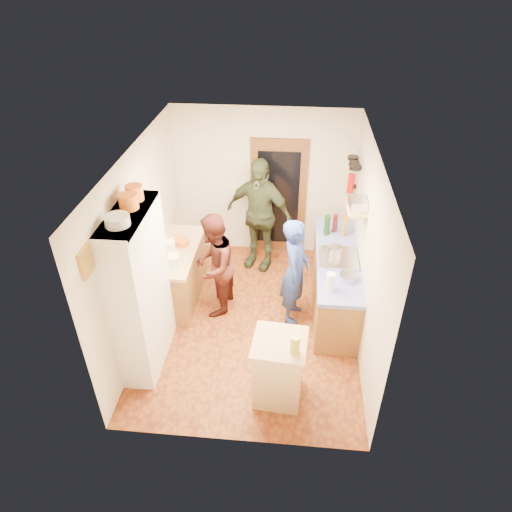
# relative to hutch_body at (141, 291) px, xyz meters

# --- Properties ---
(floor) EXTENTS (3.00, 4.00, 0.02)m
(floor) POSITION_rel_hutch_body_xyz_m (1.30, 0.80, -1.11)
(floor) COLOR brown
(floor) RESTS_ON ground
(ceiling) EXTENTS (3.00, 4.00, 0.02)m
(ceiling) POSITION_rel_hutch_body_xyz_m (1.30, 0.80, 1.51)
(ceiling) COLOR silver
(ceiling) RESTS_ON ground
(wall_back) EXTENTS (3.00, 0.02, 2.60)m
(wall_back) POSITION_rel_hutch_body_xyz_m (1.30, 2.81, 0.20)
(wall_back) COLOR beige
(wall_back) RESTS_ON ground
(wall_front) EXTENTS (3.00, 0.02, 2.60)m
(wall_front) POSITION_rel_hutch_body_xyz_m (1.30, -1.21, 0.20)
(wall_front) COLOR beige
(wall_front) RESTS_ON ground
(wall_left) EXTENTS (0.02, 4.00, 2.60)m
(wall_left) POSITION_rel_hutch_body_xyz_m (-0.21, 0.80, 0.20)
(wall_left) COLOR beige
(wall_left) RESTS_ON ground
(wall_right) EXTENTS (0.02, 4.00, 2.60)m
(wall_right) POSITION_rel_hutch_body_xyz_m (2.81, 0.80, 0.20)
(wall_right) COLOR beige
(wall_right) RESTS_ON ground
(door_frame) EXTENTS (0.95, 0.06, 2.10)m
(door_frame) POSITION_rel_hutch_body_xyz_m (1.55, 2.77, -0.05)
(door_frame) COLOR brown
(door_frame) RESTS_ON ground
(door_glass) EXTENTS (0.70, 0.02, 1.70)m
(door_glass) POSITION_rel_hutch_body_xyz_m (1.55, 2.74, -0.05)
(door_glass) COLOR black
(door_glass) RESTS_ON door_frame
(hutch_body) EXTENTS (0.40, 1.20, 2.20)m
(hutch_body) POSITION_rel_hutch_body_xyz_m (0.00, 0.00, 0.00)
(hutch_body) COLOR white
(hutch_body) RESTS_ON ground
(hutch_top_shelf) EXTENTS (0.40, 1.14, 0.04)m
(hutch_top_shelf) POSITION_rel_hutch_body_xyz_m (0.00, 0.00, 1.08)
(hutch_top_shelf) COLOR white
(hutch_top_shelf) RESTS_ON hutch_body
(plate_stack) EXTENTS (0.26, 0.26, 0.11)m
(plate_stack) POSITION_rel_hutch_body_xyz_m (0.00, -0.27, 1.15)
(plate_stack) COLOR white
(plate_stack) RESTS_ON hutch_top_shelf
(orange_pot_a) EXTENTS (0.21, 0.21, 0.17)m
(orange_pot_a) POSITION_rel_hutch_body_xyz_m (0.00, 0.10, 1.19)
(orange_pot_a) COLOR orange
(orange_pot_a) RESTS_ON hutch_top_shelf
(orange_pot_b) EXTENTS (0.20, 0.20, 0.18)m
(orange_pot_b) POSITION_rel_hutch_body_xyz_m (0.00, 0.31, 1.19)
(orange_pot_b) COLOR orange
(orange_pot_b) RESTS_ON hutch_top_shelf
(left_counter_base) EXTENTS (0.60, 1.40, 0.85)m
(left_counter_base) POSITION_rel_hutch_body_xyz_m (0.10, 1.25, -0.68)
(left_counter_base) COLOR #9D6B32
(left_counter_base) RESTS_ON ground
(left_counter_top) EXTENTS (0.64, 1.44, 0.05)m
(left_counter_top) POSITION_rel_hutch_body_xyz_m (0.10, 1.25, -0.23)
(left_counter_top) COLOR #DAB077
(left_counter_top) RESTS_ON left_counter_base
(toaster) EXTENTS (0.31, 0.25, 0.20)m
(toaster) POSITION_rel_hutch_body_xyz_m (0.15, 0.79, -0.10)
(toaster) COLOR white
(toaster) RESTS_ON left_counter_top
(kettle) EXTENTS (0.21, 0.21, 0.20)m
(kettle) POSITION_rel_hutch_body_xyz_m (0.05, 1.15, -0.10)
(kettle) COLOR white
(kettle) RESTS_ON left_counter_top
(orange_bowl) EXTENTS (0.25, 0.25, 0.10)m
(orange_bowl) POSITION_rel_hutch_body_xyz_m (0.18, 1.39, -0.15)
(orange_bowl) COLOR orange
(orange_bowl) RESTS_ON left_counter_top
(chopping_board) EXTENTS (0.31, 0.23, 0.02)m
(chopping_board) POSITION_rel_hutch_body_xyz_m (0.12, 1.76, -0.19)
(chopping_board) COLOR #DAB077
(chopping_board) RESTS_ON left_counter_top
(right_counter_base) EXTENTS (0.60, 2.20, 0.84)m
(right_counter_base) POSITION_rel_hutch_body_xyz_m (2.50, 1.30, -0.68)
(right_counter_base) COLOR #9D6B32
(right_counter_base) RESTS_ON ground
(right_counter_top) EXTENTS (0.62, 2.22, 0.06)m
(right_counter_top) POSITION_rel_hutch_body_xyz_m (2.50, 1.30, -0.23)
(right_counter_top) COLOR #0E12B6
(right_counter_top) RESTS_ON right_counter_base
(hob) EXTENTS (0.55, 0.58, 0.04)m
(hob) POSITION_rel_hutch_body_xyz_m (2.50, 1.23, -0.18)
(hob) COLOR silver
(hob) RESTS_ON right_counter_top
(pot_on_hob) EXTENTS (0.19, 0.19, 0.12)m
(pot_on_hob) POSITION_rel_hutch_body_xyz_m (2.45, 1.31, -0.10)
(pot_on_hob) COLOR silver
(pot_on_hob) RESTS_ON hob
(bottle_a) EXTENTS (0.10, 0.10, 0.33)m
(bottle_a) POSITION_rel_hutch_body_xyz_m (2.35, 1.89, -0.03)
(bottle_a) COLOR #143F14
(bottle_a) RESTS_ON right_counter_top
(bottle_b) EXTENTS (0.09, 0.09, 0.30)m
(bottle_b) POSITION_rel_hutch_body_xyz_m (2.48, 2.00, -0.05)
(bottle_b) COLOR #591419
(bottle_b) RESTS_ON right_counter_top
(bottle_c) EXTENTS (0.09, 0.09, 0.32)m
(bottle_c) POSITION_rel_hutch_body_xyz_m (2.61, 1.88, -0.04)
(bottle_c) COLOR olive
(bottle_c) RESTS_ON right_counter_top
(paper_towel) EXTENTS (0.13, 0.13, 0.26)m
(paper_towel) POSITION_rel_hutch_body_xyz_m (2.35, 0.50, -0.07)
(paper_towel) COLOR white
(paper_towel) RESTS_ON right_counter_top
(mixing_bowl) EXTENTS (0.25, 0.25, 0.09)m
(mixing_bowl) POSITION_rel_hutch_body_xyz_m (2.60, 0.73, -0.15)
(mixing_bowl) COLOR silver
(mixing_bowl) RESTS_ON right_counter_top
(island_base) EXTENTS (0.59, 0.59, 0.86)m
(island_base) POSITION_rel_hutch_body_xyz_m (1.75, -0.52, -0.67)
(island_base) COLOR #DAB077
(island_base) RESTS_ON ground
(island_top) EXTENTS (0.67, 0.67, 0.05)m
(island_top) POSITION_rel_hutch_body_xyz_m (1.75, -0.52, -0.22)
(island_top) COLOR #DAB077
(island_top) RESTS_ON island_base
(cutting_board) EXTENTS (0.37, 0.31, 0.02)m
(cutting_board) POSITION_rel_hutch_body_xyz_m (1.70, -0.46, -0.21)
(cutting_board) COLOR white
(cutting_board) RESTS_ON island_top
(oil_jar) EXTENTS (0.11, 0.11, 0.21)m
(oil_jar) POSITION_rel_hutch_body_xyz_m (1.92, -0.65, -0.08)
(oil_jar) COLOR #AD9E2D
(oil_jar) RESTS_ON island_top
(pan_rail) EXTENTS (0.02, 0.65, 0.02)m
(pan_rail) POSITION_rel_hutch_body_xyz_m (2.76, 2.33, 0.95)
(pan_rail) COLOR silver
(pan_rail) RESTS_ON wall_right
(pan_hang_a) EXTENTS (0.18, 0.18, 0.05)m
(pan_hang_a) POSITION_rel_hutch_body_xyz_m (2.70, 2.15, 0.82)
(pan_hang_a) COLOR black
(pan_hang_a) RESTS_ON pan_rail
(pan_hang_b) EXTENTS (0.16, 0.16, 0.05)m
(pan_hang_b) POSITION_rel_hutch_body_xyz_m (2.70, 2.35, 0.80)
(pan_hang_b) COLOR black
(pan_hang_b) RESTS_ON pan_rail
(pan_hang_c) EXTENTS (0.17, 0.17, 0.05)m
(pan_hang_c) POSITION_rel_hutch_body_xyz_m (2.70, 2.55, 0.81)
(pan_hang_c) COLOR black
(pan_hang_c) RESTS_ON pan_rail
(wall_shelf) EXTENTS (0.26, 0.42, 0.03)m
(wall_shelf) POSITION_rel_hutch_body_xyz_m (2.67, 1.25, 0.60)
(wall_shelf) COLOR #DAB077
(wall_shelf) RESTS_ON wall_right
(radio) EXTENTS (0.24, 0.32, 0.15)m
(radio) POSITION_rel_hutch_body_xyz_m (2.67, 1.25, 0.69)
(radio) COLOR silver
(radio) RESTS_ON wall_shelf
(ext_bracket) EXTENTS (0.06, 0.10, 0.04)m
(ext_bracket) POSITION_rel_hutch_body_xyz_m (2.77, 2.50, 0.35)
(ext_bracket) COLOR black
(ext_bracket) RESTS_ON wall_right
(fire_extinguisher) EXTENTS (0.11, 0.11, 0.32)m
(fire_extinguisher) POSITION_rel_hutch_body_xyz_m (2.71, 2.50, 0.40)
(fire_extinguisher) COLOR red
(fire_extinguisher) RESTS_ON wall_right
(picture_frame) EXTENTS (0.03, 0.25, 0.30)m
(picture_frame) POSITION_rel_hutch_body_xyz_m (-0.18, -0.75, 0.95)
(picture_frame) COLOR gold
(picture_frame) RESTS_ON wall_left
(person_hob) EXTENTS (0.46, 0.64, 1.64)m
(person_hob) POSITION_rel_hutch_body_xyz_m (1.92, 0.94, -0.28)
(person_hob) COLOR navy
(person_hob) RESTS_ON ground
(person_left) EXTENTS (0.70, 0.85, 1.61)m
(person_left) POSITION_rel_hutch_body_xyz_m (0.75, 1.06, -0.29)
(person_left) COLOR #441A14
(person_left) RESTS_ON ground
(person_back) EXTENTS (1.24, 0.83, 1.96)m
(person_back) POSITION_rel_hutch_body_xyz_m (1.27, 2.28, -0.12)
(person_back) COLOR #2F3722
(person_back) RESTS_ON ground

